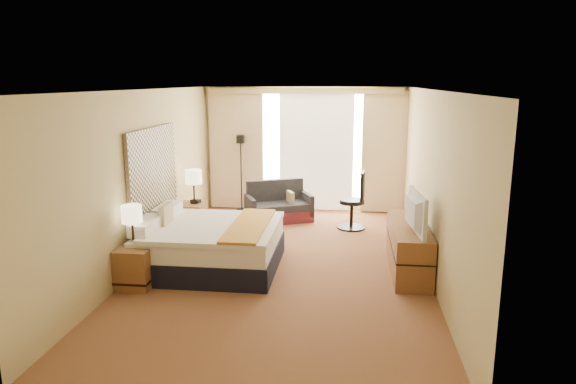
# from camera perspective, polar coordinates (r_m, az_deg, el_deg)

# --- Properties ---
(floor) EXTENTS (4.20, 7.00, 0.02)m
(floor) POSITION_cam_1_polar(r_m,az_deg,el_deg) (7.84, -0.45, -8.08)
(floor) COLOR #571E18
(floor) RESTS_ON ground
(ceiling) EXTENTS (4.20, 7.00, 0.02)m
(ceiling) POSITION_cam_1_polar(r_m,az_deg,el_deg) (7.35, -0.49, 11.30)
(ceiling) COLOR white
(ceiling) RESTS_ON wall_back
(wall_back) EXTENTS (4.20, 0.02, 2.60)m
(wall_back) POSITION_cam_1_polar(r_m,az_deg,el_deg) (10.92, 1.87, 4.78)
(wall_back) COLOR tan
(wall_back) RESTS_ON ground
(wall_front) EXTENTS (4.20, 0.02, 2.60)m
(wall_front) POSITION_cam_1_polar(r_m,az_deg,el_deg) (4.15, -6.66, -7.91)
(wall_front) COLOR tan
(wall_front) RESTS_ON ground
(wall_left) EXTENTS (0.02, 7.00, 2.60)m
(wall_left) POSITION_cam_1_polar(r_m,az_deg,el_deg) (8.02, -15.53, 1.59)
(wall_left) COLOR tan
(wall_left) RESTS_ON ground
(wall_right) EXTENTS (0.02, 7.00, 2.60)m
(wall_right) POSITION_cam_1_polar(r_m,az_deg,el_deg) (7.52, 15.62, 0.88)
(wall_right) COLOR tan
(wall_right) RESTS_ON ground
(headboard) EXTENTS (0.06, 1.85, 1.50)m
(headboard) POSITION_cam_1_polar(r_m,az_deg,el_deg) (8.19, -14.74, 1.71)
(headboard) COLOR black
(headboard) RESTS_ON wall_left
(nightstand_left) EXTENTS (0.45, 0.52, 0.55)m
(nightstand_left) POSITION_cam_1_polar(r_m,az_deg,el_deg) (7.26, -16.49, -7.97)
(nightstand_left) COLOR brown
(nightstand_left) RESTS_ON floor
(nightstand_right) EXTENTS (0.45, 0.52, 0.55)m
(nightstand_right) POSITION_cam_1_polar(r_m,az_deg,el_deg) (9.50, -10.61, -2.89)
(nightstand_right) COLOR brown
(nightstand_right) RESTS_ON floor
(media_dresser) EXTENTS (0.50, 1.80, 0.70)m
(media_dresser) POSITION_cam_1_polar(r_m,az_deg,el_deg) (7.72, 13.22, -5.99)
(media_dresser) COLOR brown
(media_dresser) RESTS_ON floor
(window) EXTENTS (2.30, 0.02, 2.30)m
(window) POSITION_cam_1_polar(r_m,az_deg,el_deg) (10.87, 3.17, 4.84)
(window) COLOR white
(window) RESTS_ON wall_back
(curtains) EXTENTS (4.12, 0.19, 2.56)m
(curtains) POSITION_cam_1_polar(r_m,az_deg,el_deg) (10.80, 1.80, 5.27)
(curtains) COLOR beige
(curtains) RESTS_ON floor
(bed) EXTENTS (1.95, 1.78, 0.95)m
(bed) POSITION_cam_1_polar(r_m,az_deg,el_deg) (7.71, -8.57, -5.85)
(bed) COLOR black
(bed) RESTS_ON floor
(loveseat) EXTENTS (1.42, 1.13, 0.78)m
(loveseat) POSITION_cam_1_polar(r_m,az_deg,el_deg) (10.17, -1.07, -1.76)
(loveseat) COLOR maroon
(loveseat) RESTS_ON floor
(floor_lamp) EXTENTS (0.20, 0.20, 1.61)m
(floor_lamp) POSITION_cam_1_polar(r_m,az_deg,el_deg) (10.89, -5.26, 3.84)
(floor_lamp) COLOR black
(floor_lamp) RESTS_ON floor
(desk_chair) EXTENTS (0.53, 0.53, 1.09)m
(desk_chair) POSITION_cam_1_polar(r_m,az_deg,el_deg) (9.65, 7.44, -1.26)
(desk_chair) COLOR black
(desk_chair) RESTS_ON floor
(lamp_left) EXTENTS (0.27, 0.27, 0.57)m
(lamp_left) POSITION_cam_1_polar(r_m,az_deg,el_deg) (7.08, -16.98, -2.45)
(lamp_left) COLOR black
(lamp_left) RESTS_ON nightstand_left
(lamp_right) EXTENTS (0.29, 0.29, 0.62)m
(lamp_right) POSITION_cam_1_polar(r_m,az_deg,el_deg) (9.32, -10.46, 1.60)
(lamp_right) COLOR black
(lamp_right) RESTS_ON nightstand_right
(tissue_box) EXTENTS (0.14, 0.14, 0.11)m
(tissue_box) POSITION_cam_1_polar(r_m,az_deg,el_deg) (7.20, -15.97, -5.36)
(tissue_box) COLOR #8CA9D8
(tissue_box) RESTS_ON nightstand_left
(telephone) EXTENTS (0.19, 0.16, 0.06)m
(telephone) POSITION_cam_1_polar(r_m,az_deg,el_deg) (9.46, -10.21, -1.01)
(telephone) COLOR black
(telephone) RESTS_ON nightstand_right
(television) EXTENTS (0.22, 0.97, 0.55)m
(television) POSITION_cam_1_polar(r_m,az_deg,el_deg) (7.18, 13.39, -2.18)
(television) COLOR black
(television) RESTS_ON media_dresser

